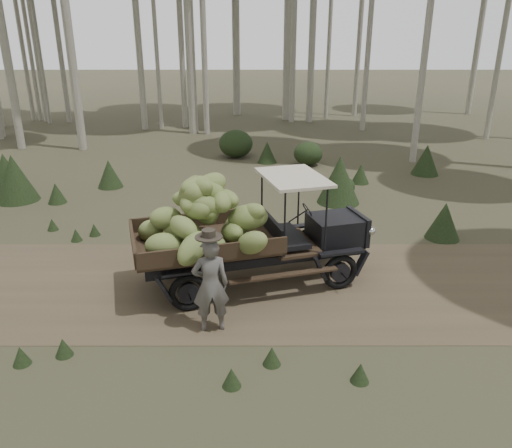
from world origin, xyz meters
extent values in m
plane|color=#473D2B|center=(0.00, 0.00, 0.00)|extent=(120.00, 120.00, 0.00)
cube|color=brown|center=(0.00, 0.00, 0.00)|extent=(70.00, 4.00, 0.01)
cube|color=black|center=(1.77, 0.64, 0.93)|extent=(1.14, 1.11, 0.51)
cube|color=black|center=(2.26, 0.78, 0.93)|extent=(0.35, 0.92, 0.58)
cube|color=black|center=(0.52, 0.28, 1.02)|extent=(0.43, 1.27, 0.51)
cube|color=#38281C|center=(-0.73, -0.08, 0.93)|extent=(2.96, 2.33, 0.07)
cube|color=#38281C|center=(-0.96, 0.72, 1.10)|extent=(2.51, 0.78, 0.30)
cube|color=#38281C|center=(-0.49, -0.89, 1.10)|extent=(2.51, 0.78, 0.30)
cube|color=#38281C|center=(-1.98, -0.44, 1.10)|extent=(0.52, 1.62, 0.30)
cube|color=beige|center=(0.91, 0.39, 2.06)|extent=(1.47, 1.81, 0.06)
cube|color=black|center=(0.11, 0.53, 0.58)|extent=(4.13, 1.28, 0.17)
cube|color=black|center=(0.31, -0.15, 0.58)|extent=(4.13, 1.28, 0.17)
torus|color=black|center=(1.39, 1.30, 0.35)|extent=(0.71, 0.32, 0.71)
torus|color=black|center=(1.80, -0.12, 0.35)|extent=(0.71, 0.32, 0.71)
torus|color=black|center=(-1.38, 0.50, 0.35)|extent=(0.71, 0.32, 0.71)
torus|color=black|center=(-0.97, -0.92, 0.35)|extent=(0.71, 0.32, 0.71)
sphere|color=beige|center=(2.22, 1.21, 0.98)|extent=(0.17, 0.17, 0.17)
sphere|color=beige|center=(2.45, 0.40, 0.98)|extent=(0.17, 0.17, 0.17)
ellipsoid|color=olive|center=(-1.13, -0.17, 1.22)|extent=(0.83, 0.57, 0.61)
ellipsoid|color=olive|center=(-0.86, 0.35, 1.52)|extent=(0.83, 0.71, 0.54)
ellipsoid|color=olive|center=(-0.94, -0.33, 1.81)|extent=(0.43, 0.63, 0.34)
ellipsoid|color=olive|center=(-0.68, -0.05, 2.01)|extent=(0.63, 0.79, 0.57)
ellipsoid|color=olive|center=(-1.76, 0.02, 1.14)|extent=(0.80, 0.82, 0.63)
ellipsoid|color=olive|center=(0.06, -0.14, 1.46)|extent=(0.78, 0.47, 0.54)
ellipsoid|color=olive|center=(-0.32, -0.08, 1.79)|extent=(0.68, 0.83, 0.42)
ellipsoid|color=olive|center=(-0.78, -0.24, 2.04)|extent=(0.78, 0.78, 0.56)
ellipsoid|color=olive|center=(-1.38, -0.79, 1.18)|extent=(0.81, 0.61, 0.54)
ellipsoid|color=olive|center=(-1.42, -0.14, 1.45)|extent=(0.73, 0.62, 0.46)
ellipsoid|color=olive|center=(-0.39, -0.26, 1.80)|extent=(0.44, 0.65, 0.36)
ellipsoid|color=olive|center=(-0.81, -0.17, 2.04)|extent=(0.82, 0.87, 0.48)
ellipsoid|color=olive|center=(-0.22, -0.25, 1.22)|extent=(0.60, 0.78, 0.49)
ellipsoid|color=olive|center=(0.12, -0.12, 1.53)|extent=(0.80, 0.81, 0.61)
ellipsoid|color=olive|center=(-0.65, -0.40, 1.79)|extent=(0.73, 0.49, 0.53)
ellipsoid|color=olive|center=(-0.83, -0.10, 1.99)|extent=(0.65, 0.83, 0.58)
ellipsoid|color=olive|center=(-1.13, -0.16, 1.21)|extent=(0.80, 0.91, 0.50)
ellipsoid|color=olive|center=(-0.69, 0.04, 1.48)|extent=(0.56, 0.74, 0.47)
ellipsoid|color=olive|center=(-0.82, -0.41, 1.73)|extent=(0.71, 0.66, 0.43)
ellipsoid|color=olive|center=(-0.60, 0.03, 2.02)|extent=(0.80, 0.76, 0.57)
ellipsoid|color=olive|center=(-0.64, -0.66, 1.12)|extent=(0.87, 0.72, 0.55)
ellipsoid|color=olive|center=(-1.02, -0.72, 1.50)|extent=(0.73, 0.70, 0.47)
ellipsoid|color=olive|center=(-1.00, 0.00, 1.76)|extent=(0.72, 0.48, 0.42)
ellipsoid|color=olive|center=(-0.66, -0.07, 1.95)|extent=(0.85, 0.52, 0.67)
ellipsoid|color=olive|center=(-0.17, 0.25, 1.12)|extent=(0.60, 0.69, 0.45)
ellipsoid|color=olive|center=(-0.70, 0.13, 1.51)|extent=(0.53, 0.74, 0.55)
ellipsoid|color=olive|center=(-0.76, -0.34, 1.72)|extent=(0.80, 0.57, 0.55)
ellipsoid|color=olive|center=(-0.90, -0.23, 1.94)|extent=(0.70, 0.94, 0.71)
ellipsoid|color=olive|center=(-0.84, -1.03, 1.25)|extent=(0.79, 0.90, 0.70)
ellipsoid|color=olive|center=(0.14, -0.75, 1.23)|extent=(0.83, 0.78, 0.65)
imported|color=#56534F|center=(-0.52, -1.51, 0.81)|extent=(0.65, 0.48, 1.63)
cylinder|color=#2F2821|center=(-0.52, -1.51, 1.65)|extent=(0.50, 0.50, 0.02)
cylinder|color=#2F2821|center=(-0.52, -1.51, 1.70)|extent=(0.25, 0.25, 0.13)
cone|color=#233319|center=(-7.36, 6.04, 0.61)|extent=(1.09, 1.09, 1.21)
cone|color=#233319|center=(4.64, 2.38, 0.45)|extent=(0.81, 0.81, 0.90)
cone|color=#233319|center=(0.64, 9.78, 0.40)|extent=(0.72, 0.72, 0.80)
cone|color=#233319|center=(2.58, 5.06, 0.68)|extent=(1.22, 1.22, 1.36)
cone|color=#233319|center=(6.04, 8.11, 0.52)|extent=(0.93, 0.93, 1.03)
cone|color=#233319|center=(3.60, 7.04, 0.32)|extent=(0.57, 0.57, 0.64)
cone|color=#233319|center=(-4.40, 6.60, 0.44)|extent=(0.79, 0.79, 0.88)
ellipsoid|color=#233319|center=(2.13, 9.41, 0.43)|extent=(1.06, 1.06, 0.85)
cone|color=#233319|center=(-5.50, 5.03, 0.30)|extent=(0.53, 0.53, 0.59)
ellipsoid|color=#233319|center=(-0.57, 10.65, 0.54)|extent=(1.32, 1.32, 1.05)
cone|color=#233319|center=(-6.73, 5.25, 0.68)|extent=(1.22, 1.22, 1.36)
ellipsoid|color=#233319|center=(2.73, 5.53, 0.33)|extent=(0.81, 0.81, 0.65)
cone|color=#233319|center=(1.14, 2.12, 0.15)|extent=(0.27, 0.27, 0.30)
cone|color=#233319|center=(-4.83, 2.92, 0.15)|extent=(0.27, 0.27, 0.30)
cone|color=#233319|center=(-3.25, -2.45, 0.15)|extent=(0.27, 0.27, 0.30)
cone|color=#233319|center=(1.67, -2.84, 0.15)|extent=(0.27, 0.27, 0.30)
cone|color=#233319|center=(4.54, 2.70, 0.15)|extent=(0.27, 0.27, 0.30)
cone|color=#233319|center=(-0.13, -2.94, 0.15)|extent=(0.27, 0.27, 0.30)
cone|color=#233319|center=(-3.68, 2.56, 0.15)|extent=(0.27, 0.27, 0.30)
cone|color=#233319|center=(0.44, -2.45, 0.15)|extent=(0.27, 0.27, 0.30)
cone|color=#233319|center=(4.82, 2.71, 0.15)|extent=(0.27, 0.27, 0.30)
cone|color=#233319|center=(-2.70, -2.23, 0.15)|extent=(0.27, 0.27, 0.30)
cone|color=#233319|center=(-4.01, 2.23, 0.15)|extent=(0.27, 0.27, 0.30)
cone|color=#233319|center=(-0.83, 2.22, 0.15)|extent=(0.27, 0.27, 0.30)
camera|label=1|loc=(0.20, -8.59, 4.59)|focal=35.00mm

